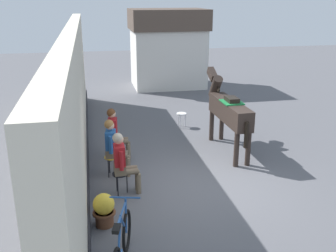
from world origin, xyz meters
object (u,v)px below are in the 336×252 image
seated_visitor_near (123,160)px  seated_visitor_middle (114,145)px  seated_visitor_far (115,132)px  leaning_bicycle (122,248)px  spare_stool_white (181,115)px  saddled_horse_center (228,110)px  flower_planter_near (104,209)px

seated_visitor_near → seated_visitor_middle: 0.95m
seated_visitor_middle → seated_visitor_far: size_ratio=1.00×
seated_visitor_middle → leaning_bicycle: seated_visitor_middle is taller
spare_stool_white → seated_visitor_near: bearing=-118.4°
saddled_horse_center → flower_planter_near: 4.77m
seated_visitor_far → saddled_horse_center: bearing=1.6°
seated_visitor_far → flower_planter_near: (-0.45, -3.06, -0.44)m
seated_visitor_near → spare_stool_white: seated_visitor_near is taller
seated_visitor_near → seated_visitor_middle: bearing=97.5°
leaning_bicycle → spare_stool_white: bearing=69.4°
seated_visitor_middle → flower_planter_near: bearing=-99.1°
leaning_bicycle → seated_visitor_far: bearing=86.9°
saddled_horse_center → flower_planter_near: size_ratio=4.68×
leaning_bicycle → spare_stool_white: 7.15m
seated_visitor_middle → saddled_horse_center: 3.33m
leaning_bicycle → spare_stool_white: leaning_bicycle is taller
seated_visitor_near → flower_planter_near: (-0.47, -1.18, -0.44)m
leaning_bicycle → seated_visitor_middle: bearing=87.9°
seated_visitor_far → spare_stool_white: 3.27m
seated_visitor_near → flower_planter_near: seated_visitor_near is taller
seated_visitor_near → leaning_bicycle: bearing=-95.8°
saddled_horse_center → spare_stool_white: saddled_horse_center is taller
seated_visitor_near → saddled_horse_center: saddled_horse_center is taller
leaning_bicycle → flower_planter_near: bearing=99.1°
seated_visitor_middle → flower_planter_near: size_ratio=2.17×
seated_visitor_middle → saddled_horse_center: size_ratio=0.46×
flower_planter_near → leaning_bicycle: (0.21, -1.32, 0.06)m
seated_visitor_near → spare_stool_white: bearing=61.6°
flower_planter_near → seated_visitor_far: bearing=81.7°
seated_visitor_far → flower_planter_near: seated_visitor_far is taller
flower_planter_near → spare_stool_white: flower_planter_near is taller
flower_planter_near → leaning_bicycle: 1.34m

